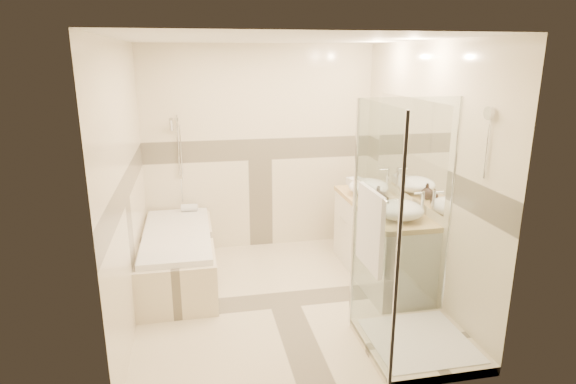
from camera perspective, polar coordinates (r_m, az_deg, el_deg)
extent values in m
cube|color=beige|center=(4.95, -0.58, -12.69)|extent=(2.80, 3.00, 0.01)
cube|color=silver|center=(4.35, -0.68, 17.77)|extent=(2.80, 3.00, 0.01)
cube|color=beige|center=(5.94, -3.35, 5.06)|extent=(2.80, 0.01, 2.50)
cube|color=beige|center=(3.09, 4.62, -5.27)|extent=(2.80, 0.01, 2.50)
cube|color=beige|center=(4.45, -18.68, 0.57)|extent=(0.01, 3.00, 2.50)
cube|color=beige|center=(4.94, 15.63, 2.27)|extent=(0.01, 3.00, 2.50)
cube|color=white|center=(5.15, 14.14, 5.21)|extent=(0.01, 1.60, 1.00)
cylinder|color=silver|center=(5.83, -12.88, 5.49)|extent=(0.02, 0.02, 0.70)
cube|color=beige|center=(5.36, -12.86, -7.75)|extent=(0.75, 1.70, 0.50)
cube|color=white|center=(5.25, -13.05, -4.95)|extent=(0.69, 1.60, 0.06)
ellipsoid|color=white|center=(5.27, -13.01, -5.46)|extent=(0.56, 1.40, 0.16)
cube|color=silver|center=(5.34, 10.81, -5.99)|extent=(0.55, 1.60, 0.80)
cylinder|color=silver|center=(4.83, 9.46, -6.36)|extent=(0.01, 0.24, 0.01)
cylinder|color=silver|center=(5.54, 6.56, -3.32)|extent=(0.01, 0.24, 0.01)
cube|color=tan|center=(5.19, 11.05, -1.63)|extent=(0.57, 1.62, 0.05)
cube|color=beige|center=(4.34, 15.22, -17.07)|extent=(0.90, 0.90, 0.08)
cube|color=white|center=(4.32, 15.26, -16.57)|extent=(0.80, 0.80, 0.01)
cube|color=white|center=(3.72, 10.17, -5.19)|extent=(0.01, 0.90, 2.00)
cube|color=white|center=(4.27, 13.57, -2.59)|extent=(0.90, 0.01, 2.00)
cylinder|color=silver|center=(3.34, 12.88, -7.88)|extent=(0.03, 0.03, 2.00)
cylinder|color=silver|center=(4.11, 7.83, -3.01)|extent=(0.03, 0.03, 2.00)
cylinder|color=silver|center=(4.48, 18.78, -2.14)|extent=(0.03, 0.03, 2.00)
cylinder|color=silver|center=(3.90, 22.73, 8.62)|extent=(0.03, 0.10, 0.10)
cylinder|color=silver|center=(3.60, 9.91, 0.13)|extent=(0.02, 0.60, 0.02)
cube|color=silver|center=(3.69, 9.69, -4.36)|extent=(0.04, 0.48, 0.62)
ellipsoid|color=white|center=(5.47, 9.52, 0.60)|extent=(0.45, 0.45, 0.18)
ellipsoid|color=white|center=(4.72, 13.15, -2.09)|extent=(0.45, 0.45, 0.18)
cylinder|color=silver|center=(5.54, 11.72, 1.31)|extent=(0.03, 0.03, 0.30)
cylinder|color=silver|center=(5.49, 11.29, 2.57)|extent=(0.11, 0.03, 0.03)
cylinder|color=silver|center=(4.80, 15.63, -1.43)|extent=(0.03, 0.03, 0.26)
cylinder|color=silver|center=(4.75, 15.23, -0.18)|extent=(0.09, 0.02, 0.02)
imported|color=black|center=(5.08, 11.28, -0.84)|extent=(0.09, 0.09, 0.16)
imported|color=black|center=(5.22, 10.62, -0.24)|extent=(0.15, 0.15, 0.17)
cube|color=silver|center=(5.81, 8.25, 1.10)|extent=(0.21, 0.30, 0.09)
cylinder|color=silver|center=(5.88, -11.61, -1.83)|extent=(0.19, 0.09, 0.09)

